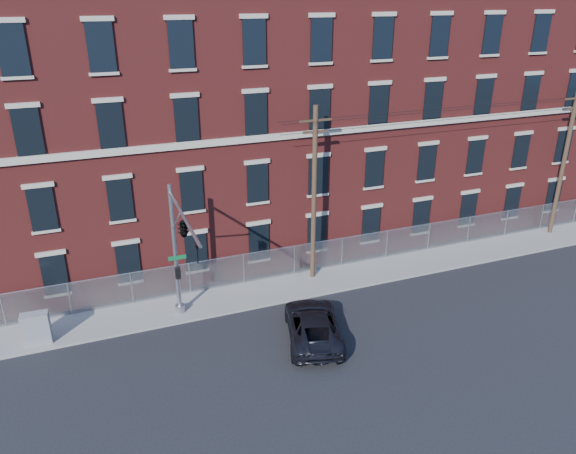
# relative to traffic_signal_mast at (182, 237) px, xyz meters

# --- Properties ---
(ground) EXTENTS (140.00, 140.00, 0.00)m
(ground) POSITION_rel_traffic_signal_mast_xyz_m (6.00, -2.18, -5.39)
(ground) COLOR black
(ground) RESTS_ON ground
(sidewalk) EXTENTS (65.00, 3.00, 0.12)m
(sidewalk) POSITION_rel_traffic_signal_mast_xyz_m (18.00, 2.82, -5.33)
(sidewalk) COLOR gray
(sidewalk) RESTS_ON ground
(mill_building) EXTENTS (55.30, 14.32, 16.30)m
(mill_building) POSITION_rel_traffic_signal_mast_xyz_m (18.00, 11.75, 2.76)
(mill_building) COLOR maroon
(mill_building) RESTS_ON ground
(chain_link_fence) EXTENTS (59.06, 0.06, 1.85)m
(chain_link_fence) POSITION_rel_traffic_signal_mast_xyz_m (18.00, 4.12, -4.33)
(chain_link_fence) COLOR #A5A8AD
(chain_link_fence) RESTS_ON ground
(traffic_signal_mast) EXTENTS (0.90, 6.75, 7.00)m
(traffic_signal_mast) POSITION_rel_traffic_signal_mast_xyz_m (0.00, 0.00, 0.00)
(traffic_signal_mast) COLOR #9EA0A5
(traffic_signal_mast) RESTS_ON ground
(utility_pole_near) EXTENTS (1.80, 0.28, 10.00)m
(utility_pole_near) POSITION_rel_traffic_signal_mast_xyz_m (8.00, 3.42, -0.05)
(utility_pole_near) COLOR #402E20
(utility_pole_near) RESTS_ON ground
(utility_pole_mid) EXTENTS (1.80, 0.28, 10.00)m
(utility_pole_mid) POSITION_rel_traffic_signal_mast_xyz_m (26.00, 3.42, -0.05)
(utility_pole_mid) COLOR #402E20
(utility_pole_mid) RESTS_ON ground
(overhead_wires) EXTENTS (40.00, 0.62, 0.62)m
(overhead_wires) POSITION_rel_traffic_signal_mast_xyz_m (26.00, 3.42, 3.73)
(overhead_wires) COLOR black
(overhead_wires) RESTS_ON ground
(pickup_truck) EXTENTS (3.84, 5.78, 1.48)m
(pickup_truck) POSITION_rel_traffic_signal_mast_xyz_m (5.58, -2.19, -4.65)
(pickup_truck) COLOR black
(pickup_truck) RESTS_ON ground
(utility_cabinet) EXTENTS (1.28, 0.69, 1.56)m
(utility_cabinet) POSITION_rel_traffic_signal_mast_xyz_m (-6.83, 2.02, -4.49)
(utility_cabinet) COLOR slate
(utility_cabinet) RESTS_ON sidewalk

